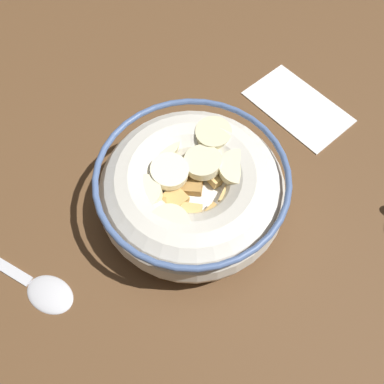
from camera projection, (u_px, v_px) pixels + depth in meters
The scene contains 4 objects.
ground_plane at pixel (192, 210), 43.38cm from camera, with size 124.52×124.52×2.00cm, color brown.
cereal_bowl at pixel (192, 189), 39.46cm from camera, with size 18.27×18.27×6.57cm.
spoon at pixel (30, 282), 38.23cm from camera, with size 17.22×3.50×0.80cm.
folded_napkin at pixel (298, 106), 48.80cm from camera, with size 12.10×7.26×0.30cm, color white.
Camera 1 is at (-9.88, 16.50, 37.93)cm, focal length 38.05 mm.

